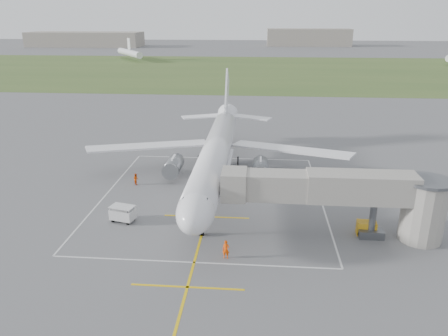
# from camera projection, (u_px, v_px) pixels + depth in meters

# --- Properties ---
(ground) EXTENTS (700.00, 700.00, 0.00)m
(ground) POSITION_uv_depth(u_px,v_px,m) (215.00, 185.00, 60.56)
(ground) COLOR #57575A
(ground) RESTS_ON ground
(grass_strip) EXTENTS (700.00, 120.00, 0.02)m
(grass_strip) POSITION_uv_depth(u_px,v_px,m) (247.00, 70.00, 182.65)
(grass_strip) COLOR #3D5726
(grass_strip) RESTS_ON ground
(apron_markings) EXTENTS (28.20, 60.00, 0.01)m
(apron_markings) POSITION_uv_depth(u_px,v_px,m) (211.00, 202.00, 55.09)
(apron_markings) COLOR yellow
(apron_markings) RESTS_ON ground
(airliner) EXTENTS (38.93, 46.75, 13.52)m
(airliner) POSITION_uv_depth(u_px,v_px,m) (216.00, 153.00, 59.79)
(airliner) COLOR white
(airliner) RESTS_ON ground
(jet_bridge) EXTENTS (23.40, 5.00, 7.20)m
(jet_bridge) POSITION_uv_depth(u_px,v_px,m) (353.00, 196.00, 45.07)
(jet_bridge) COLOR gray
(jet_bridge) RESTS_ON ground
(gpu_unit) EXTENTS (2.12, 1.57, 1.51)m
(gpu_unit) POSITION_uv_depth(u_px,v_px,m) (366.00, 228.00, 46.82)
(gpu_unit) COLOR #C99019
(gpu_unit) RESTS_ON ground
(baggage_cart) EXTENTS (3.02, 2.25, 1.88)m
(baggage_cart) POSITION_uv_depth(u_px,v_px,m) (123.00, 214.00, 49.75)
(baggage_cart) COLOR silver
(baggage_cart) RESTS_ON ground
(ramp_worker_nose) EXTENTS (0.73, 0.52, 1.88)m
(ramp_worker_nose) POSITION_uv_depth(u_px,v_px,m) (226.00, 250.00, 42.23)
(ramp_worker_nose) COLOR #FF4E08
(ramp_worker_nose) RESTS_ON ground
(ramp_worker_wing) EXTENTS (0.98, 0.98, 1.60)m
(ramp_worker_wing) POSITION_uv_depth(u_px,v_px,m) (136.00, 179.00, 60.62)
(ramp_worker_wing) COLOR #D74406
(ramp_worker_wing) RESTS_ON ground
(distant_hangars) EXTENTS (345.00, 49.00, 12.00)m
(distant_hangars) POSITION_uv_depth(u_px,v_px,m) (230.00, 39.00, 309.14)
(distant_hangars) COLOR gray
(distant_hangars) RESTS_ON ground
(distant_aircraft) EXTENTS (178.83, 31.33, 8.85)m
(distant_aircraft) POSITION_uv_depth(u_px,v_px,m) (287.00, 54.00, 214.45)
(distant_aircraft) COLOR white
(distant_aircraft) RESTS_ON ground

